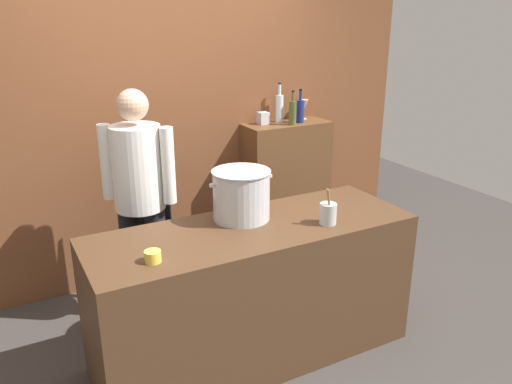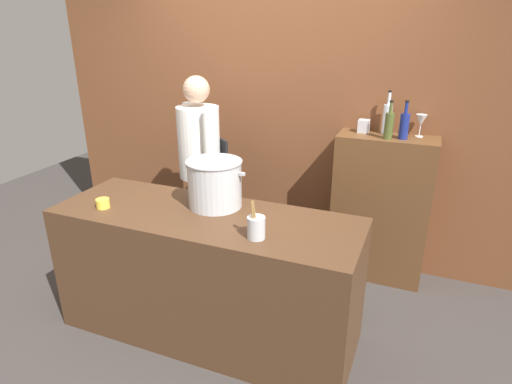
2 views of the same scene
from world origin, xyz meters
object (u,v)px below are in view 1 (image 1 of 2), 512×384
Objects in this scene: chef at (140,191)px; utensil_crock at (328,213)px; wine_glass_short at (304,105)px; spice_tin_silver at (263,118)px; wine_bottle_cobalt at (300,111)px; butter_jar at (153,256)px; stockpot_large at (242,195)px; wine_bottle_clear at (279,108)px; wine_bottle_olive at (293,112)px.

chef reaches higher than utensil_crock.
spice_tin_silver is (-0.42, -0.02, -0.07)m from wine_glass_short.
wine_bottle_cobalt is at bearing 63.90° from utensil_crock.
butter_jar is at bearing -135.58° from spice_tin_silver.
wine_bottle_cobalt is at bearing 43.05° from stockpot_large.
wine_bottle_cobalt is (1.07, 1.00, 0.27)m from stockpot_large.
wine_bottle_clear is at bearing 70.46° from utensil_crock.
chef is 3.92× the size of stockpot_large.
butter_jar is 0.26× the size of wine_bottle_clear.
wine_bottle_clear is at bearing 179.62° from wine_glass_short.
wine_bottle_cobalt is 2.84× the size of spice_tin_silver.
wine_bottle_clear reaches higher than utensil_crock.
utensil_crock is 1.58m from wine_bottle_clear.
stockpot_large is at bearing 166.13° from chef.
wine_bottle_cobalt is 0.33m from spice_tin_silver.
wine_bottle_clear is (0.93, 1.12, 0.29)m from stockpot_large.
chef is at bearing 132.77° from utensil_crock.
spice_tin_silver is (1.44, 1.41, 0.34)m from butter_jar.
stockpot_large is 1.49m from wine_bottle_clear.
utensil_crock is 1.10m from butter_jar.
stockpot_large is 1.36m from spice_tin_silver.
wine_glass_short is (1.65, 0.48, 0.38)m from chef.
stockpot_large is at bearing -136.67° from wine_glass_short.
wine_bottle_clear is 0.17m from wine_bottle_olive.
wine_bottle_clear is at bearing 6.19° from spice_tin_silver.
wine_bottle_cobalt is 0.16m from wine_glass_short.
wine_bottle_cobalt is at bearing 23.50° from wine_bottle_olive.
wine_glass_short is at bearing 45.85° from wine_bottle_cobalt.
wine_bottle_cobalt is 1.67× the size of wine_glass_short.
wine_bottle_cobalt is at bearing -39.90° from wine_bottle_clear.
chef is 5.76× the size of wine_bottle_olive.
stockpot_large is 1.49m from wine_bottle_cobalt.
wine_bottle_cobalt is (0.65, 1.33, 0.36)m from utensil_crock.
wine_bottle_clear reaches higher than spice_tin_silver.
stockpot_large reaches higher than butter_jar.
wine_glass_short is at bearing -0.38° from wine_bottle_clear.
utensil_crock is 2.27× the size of spice_tin_silver.
wine_bottle_olive is at bearing -35.10° from spice_tin_silver.
utensil_crock is (0.42, -0.33, -0.09)m from stockpot_large.
spice_tin_silver is (-0.20, 0.14, -0.06)m from wine_bottle_olive.
chef is at bearing -166.52° from wine_bottle_cobalt.
stockpot_large is at bearing 142.30° from utensil_crock.
wine_glass_short reaches higher than stockpot_large.
utensil_crock is at bearing -113.04° from wine_bottle_olive.
wine_bottle_olive is (1.43, 0.32, 0.36)m from chef.
wine_bottle_olive is (1.64, 1.27, 0.40)m from butter_jar.
utensil_crock is 0.69× the size of wine_bottle_clear.
spice_tin_silver is at bearing 76.50° from utensil_crock.
utensil_crock is 1.52m from wine_bottle_cobalt.
chef reaches higher than wine_bottle_clear.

